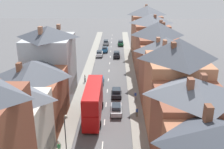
% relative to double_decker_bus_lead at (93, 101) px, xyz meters
% --- Properties ---
extents(pavement_left, '(2.20, 104.00, 0.14)m').
position_rel_double_decker_bus_lead_xyz_m(pavement_left, '(-3.29, 18.39, -2.75)').
color(pavement_left, gray).
rests_on(pavement_left, ground).
extents(pavement_right, '(2.20, 104.00, 0.14)m').
position_rel_double_decker_bus_lead_xyz_m(pavement_right, '(6.91, 18.39, -2.75)').
color(pavement_right, gray).
rests_on(pavement_right, ground).
extents(centre_line_dashes, '(0.14, 97.80, 0.01)m').
position_rel_double_decker_bus_lead_xyz_m(centre_line_dashes, '(1.81, 16.39, -2.81)').
color(centre_line_dashes, silver).
rests_on(centre_line_dashes, ground).
extents(terrace_row_left, '(8.00, 44.27, 14.20)m').
position_rel_double_decker_bus_lead_xyz_m(terrace_row_left, '(-8.38, -9.86, 3.33)').
color(terrace_row_left, '#A36042').
rests_on(terrace_row_left, ground).
extents(terrace_row_right, '(8.00, 75.29, 14.05)m').
position_rel_double_decker_bus_lead_xyz_m(terrace_row_right, '(11.99, 7.61, 3.18)').
color(terrace_row_right, brown).
rests_on(terrace_row_right, ground).
extents(double_decker_bus_lead, '(2.74, 10.80, 5.30)m').
position_rel_double_decker_bus_lead_xyz_m(double_decker_bus_lead, '(0.00, 0.00, 0.00)').
color(double_decker_bus_lead, '#B70F0F').
rests_on(double_decker_bus_lead, ground).
extents(car_near_blue, '(1.90, 3.90, 1.59)m').
position_rel_double_decker_bus_lead_xyz_m(car_near_blue, '(0.01, 39.80, -2.01)').
color(car_near_blue, '#236093').
rests_on(car_near_blue, ground).
extents(car_near_silver, '(1.90, 4.29, 1.67)m').
position_rel_double_decker_bus_lead_xyz_m(car_near_silver, '(4.91, 48.12, -1.97)').
color(car_near_silver, '#144728').
rests_on(car_near_silver, ground).
extents(car_parked_left_a, '(1.90, 4.53, 1.59)m').
position_rel_double_decker_bus_lead_xyz_m(car_parked_left_a, '(0.01, 48.93, -2.01)').
color(car_parked_left_a, gray).
rests_on(car_parked_left_a, ground).
extents(car_parked_right_a, '(1.90, 3.85, 1.60)m').
position_rel_double_decker_bus_lead_xyz_m(car_parked_right_a, '(3.61, 7.90, -2.01)').
color(car_parked_right_a, black).
rests_on(car_parked_right_a, ground).
extents(car_mid_black, '(1.90, 4.10, 1.60)m').
position_rel_double_decker_bus_lead_xyz_m(car_mid_black, '(3.61, 1.26, -2.01)').
color(car_mid_black, '#B7BABF').
rests_on(car_mid_black, ground).
extents(car_parked_left_b, '(1.90, 4.12, 1.68)m').
position_rel_double_decker_bus_lead_xyz_m(car_parked_left_b, '(0.01, 13.98, -1.97)').
color(car_parked_left_b, '#236093').
rests_on(car_parked_left_b, ground).
extents(car_mid_white, '(1.90, 4.11, 1.69)m').
position_rel_double_decker_bus_lead_xyz_m(car_mid_white, '(3.61, 34.02, -1.97)').
color(car_mid_white, black).
rests_on(car_mid_white, ground).
extents(car_far_grey, '(1.90, 3.80, 1.67)m').
position_rel_double_decker_bus_lead_xyz_m(car_far_grey, '(-1.29, 34.78, -1.98)').
color(car_far_grey, silver).
rests_on(car_far_grey, ground).
extents(pedestrian_near_right, '(0.36, 0.22, 1.61)m').
position_rel_double_decker_bus_lead_xyz_m(pedestrian_near_right, '(-3.49, -9.62, -1.78)').
color(pedestrian_near_right, brown).
rests_on(pedestrian_near_right, pavement_left).
extents(pedestrian_mid_left, '(0.36, 0.22, 1.61)m').
position_rel_double_decker_bus_lead_xyz_m(pedestrian_mid_left, '(6.87, -0.02, -1.78)').
color(pedestrian_mid_left, brown).
rests_on(pedestrian_mid_left, pavement_right).
extents(pedestrian_mid_right, '(0.36, 0.22, 1.61)m').
position_rel_double_decker_bus_lead_xyz_m(pedestrian_mid_right, '(7.06, 6.14, -1.78)').
color(pedestrian_mid_right, gray).
rests_on(pedestrian_mid_right, pavement_right).
extents(pedestrian_far_left, '(0.36, 0.22, 1.61)m').
position_rel_double_decker_bus_lead_xyz_m(pedestrian_far_left, '(-3.10, 14.80, -1.78)').
color(pedestrian_far_left, '#23232D').
rests_on(pedestrian_far_left, pavement_left).
extents(street_lamp, '(0.20, 1.12, 5.50)m').
position_rel_double_decker_bus_lead_xyz_m(street_lamp, '(-2.44, -10.09, 0.43)').
color(street_lamp, black).
rests_on(street_lamp, ground).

